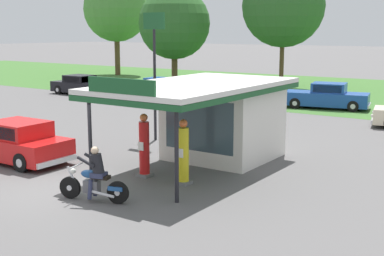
{
  "coord_description": "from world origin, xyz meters",
  "views": [
    {
      "loc": [
        11.88,
        -10.27,
        4.75
      ],
      "look_at": [
        1.79,
        4.49,
        1.4
      ],
      "focal_mm": 48.9,
      "sensor_mm": 36.0,
      "label": 1
    }
  ],
  "objects_px": {
    "parked_car_back_row_right": "(326,97)",
    "parked_car_back_row_centre": "(158,89)",
    "motorcycle_with_rider": "(94,179)",
    "parked_car_back_row_centre_left": "(82,86)",
    "featured_classic_sedan": "(13,142)",
    "gas_pump_nearside": "(144,148)",
    "parked_car_back_row_far_right": "(220,97)",
    "gas_pump_offside": "(183,155)",
    "roadside_pole_sign": "(154,55)"
  },
  "relations": [
    {
      "from": "gas_pump_nearside",
      "to": "parked_car_back_row_centre_left",
      "type": "relative_size",
      "value": 0.39
    },
    {
      "from": "motorcycle_with_rider",
      "to": "parked_car_back_row_centre",
      "type": "relative_size",
      "value": 0.4
    },
    {
      "from": "parked_car_back_row_right",
      "to": "parked_car_back_row_centre",
      "type": "distance_m",
      "value": 11.63
    },
    {
      "from": "motorcycle_with_rider",
      "to": "parked_car_back_row_far_right",
      "type": "distance_m",
      "value": 18.42
    },
    {
      "from": "gas_pump_offside",
      "to": "parked_car_back_row_centre",
      "type": "distance_m",
      "value": 20.9
    },
    {
      "from": "parked_car_back_row_right",
      "to": "parked_car_back_row_centre_left",
      "type": "bearing_deg",
      "value": -168.85
    },
    {
      "from": "motorcycle_with_rider",
      "to": "parked_car_back_row_far_right",
      "type": "bearing_deg",
      "value": 110.35
    },
    {
      "from": "motorcycle_with_rider",
      "to": "parked_car_back_row_centre_left",
      "type": "distance_m",
      "value": 25.54
    },
    {
      "from": "gas_pump_offside",
      "to": "featured_classic_sedan",
      "type": "height_order",
      "value": "gas_pump_offside"
    },
    {
      "from": "motorcycle_with_rider",
      "to": "roadside_pole_sign",
      "type": "bearing_deg",
      "value": 116.64
    },
    {
      "from": "gas_pump_nearside",
      "to": "parked_car_back_row_centre",
      "type": "relative_size",
      "value": 0.41
    },
    {
      "from": "motorcycle_with_rider",
      "to": "parked_car_back_row_far_right",
      "type": "height_order",
      "value": "motorcycle_with_rider"
    },
    {
      "from": "gas_pump_nearside",
      "to": "motorcycle_with_rider",
      "type": "bearing_deg",
      "value": -80.37
    },
    {
      "from": "gas_pump_nearside",
      "to": "roadside_pole_sign",
      "type": "xyz_separation_m",
      "value": [
        -3.32,
        4.79,
        2.73
      ]
    },
    {
      "from": "featured_classic_sedan",
      "to": "parked_car_back_row_centre",
      "type": "distance_m",
      "value": 18.3
    },
    {
      "from": "parked_car_back_row_centre",
      "to": "parked_car_back_row_centre_left",
      "type": "bearing_deg",
      "value": -168.74
    },
    {
      "from": "parked_car_back_row_far_right",
      "to": "roadside_pole_sign",
      "type": "relative_size",
      "value": 1.01
    },
    {
      "from": "gas_pump_nearside",
      "to": "gas_pump_offside",
      "type": "bearing_deg",
      "value": -0.0
    },
    {
      "from": "parked_car_back_row_far_right",
      "to": "parked_car_back_row_centre",
      "type": "bearing_deg",
      "value": 166.22
    },
    {
      "from": "parked_car_back_row_right",
      "to": "parked_car_back_row_centre",
      "type": "height_order",
      "value": "parked_car_back_row_right"
    },
    {
      "from": "featured_classic_sedan",
      "to": "parked_car_back_row_centre",
      "type": "relative_size",
      "value": 0.96
    },
    {
      "from": "featured_classic_sedan",
      "to": "parked_car_back_row_centre_left",
      "type": "relative_size",
      "value": 0.94
    },
    {
      "from": "parked_car_back_row_right",
      "to": "gas_pump_nearside",
      "type": "bearing_deg",
      "value": -88.44
    },
    {
      "from": "gas_pump_nearside",
      "to": "featured_classic_sedan",
      "type": "relative_size",
      "value": 0.42
    },
    {
      "from": "motorcycle_with_rider",
      "to": "parked_car_back_row_centre",
      "type": "distance_m",
      "value": 22.46
    },
    {
      "from": "motorcycle_with_rider",
      "to": "parked_car_back_row_centre",
      "type": "bearing_deg",
      "value": 123.46
    },
    {
      "from": "motorcycle_with_rider",
      "to": "featured_classic_sedan",
      "type": "xyz_separation_m",
      "value": [
        -5.8,
        1.66,
        0.04
      ]
    },
    {
      "from": "parked_car_back_row_centre_left",
      "to": "parked_car_back_row_far_right",
      "type": "bearing_deg",
      "value": -1.08
    },
    {
      "from": "roadside_pole_sign",
      "to": "featured_classic_sedan",
      "type": "bearing_deg",
      "value": -108.82
    },
    {
      "from": "gas_pump_nearside",
      "to": "gas_pump_offside",
      "type": "distance_m",
      "value": 1.57
    },
    {
      "from": "parked_car_back_row_right",
      "to": "parked_car_back_row_far_right",
      "type": "xyz_separation_m",
      "value": [
        -5.44,
        -3.7,
        -0.02
      ]
    },
    {
      "from": "roadside_pole_sign",
      "to": "parked_car_back_row_centre",
      "type": "bearing_deg",
      "value": 127.54
    },
    {
      "from": "motorcycle_with_rider",
      "to": "parked_car_back_row_right",
      "type": "height_order",
      "value": "motorcycle_with_rider"
    },
    {
      "from": "motorcycle_with_rider",
      "to": "gas_pump_nearside",
      "type": "bearing_deg",
      "value": 99.63
    },
    {
      "from": "motorcycle_with_rider",
      "to": "parked_car_back_row_centre_left",
      "type": "bearing_deg",
      "value": 136.73
    },
    {
      "from": "parked_car_back_row_centre_left",
      "to": "parked_car_back_row_centre",
      "type": "height_order",
      "value": "parked_car_back_row_centre"
    },
    {
      "from": "gas_pump_offside",
      "to": "featured_classic_sedan",
      "type": "bearing_deg",
      "value": -170.87
    },
    {
      "from": "parked_car_back_row_centre",
      "to": "roadside_pole_sign",
      "type": "bearing_deg",
      "value": -52.46
    },
    {
      "from": "gas_pump_offside",
      "to": "parked_car_back_row_right",
      "type": "distance_m",
      "value": 18.32
    },
    {
      "from": "parked_car_back_row_centre_left",
      "to": "parked_car_back_row_far_right",
      "type": "xyz_separation_m",
      "value": [
        12.19,
        -0.23,
        0.03
      ]
    },
    {
      "from": "gas_pump_offside",
      "to": "motorcycle_with_rider",
      "type": "height_order",
      "value": "gas_pump_offside"
    },
    {
      "from": "gas_pump_nearside",
      "to": "parked_car_back_row_centre",
      "type": "bearing_deg",
      "value": 126.73
    },
    {
      "from": "motorcycle_with_rider",
      "to": "featured_classic_sedan",
      "type": "distance_m",
      "value": 6.03
    },
    {
      "from": "featured_classic_sedan",
      "to": "parked_car_back_row_far_right",
      "type": "relative_size",
      "value": 0.89
    },
    {
      "from": "gas_pump_offside",
      "to": "featured_classic_sedan",
      "type": "relative_size",
      "value": 0.42
    },
    {
      "from": "gas_pump_nearside",
      "to": "roadside_pole_sign",
      "type": "distance_m",
      "value": 6.43
    },
    {
      "from": "motorcycle_with_rider",
      "to": "roadside_pole_sign",
      "type": "height_order",
      "value": "roadside_pole_sign"
    },
    {
      "from": "parked_car_back_row_centre_left",
      "to": "parked_car_back_row_right",
      "type": "distance_m",
      "value": 17.97
    },
    {
      "from": "gas_pump_nearside",
      "to": "parked_car_back_row_right",
      "type": "xyz_separation_m",
      "value": [
        -0.5,
        18.21,
        -0.26
      ]
    },
    {
      "from": "gas_pump_nearside",
      "to": "parked_car_back_row_far_right",
      "type": "distance_m",
      "value": 15.67
    }
  ]
}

